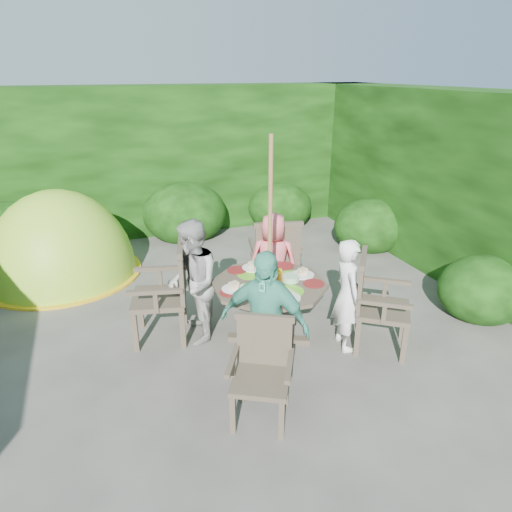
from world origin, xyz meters
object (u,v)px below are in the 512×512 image
object	(u,v)px
child_right	(347,295)
child_back	(273,262)
patio_table	(270,292)
child_left	(193,283)
garden_chair_right	(375,302)
garden_chair_front	(262,368)
dome_tent	(65,275)
garden_chair_back	(276,257)
parasol_pole	(270,247)
garden_chair_left	(167,291)
child_front	(264,324)

from	to	relation	value
child_right	child_back	distance (m)	1.13
patio_table	child_back	bearing A→B (deg)	65.37
child_right	child_left	xyz separation A→B (m)	(-1.45, 0.67, 0.07)
patio_table	child_left	bearing A→B (deg)	155.14
garden_chair_right	garden_chair_front	xyz separation A→B (m)	(-1.46, -0.56, -0.07)
child_back	dome_tent	bearing A→B (deg)	-11.27
garden_chair_right	dome_tent	world-z (taller)	dome_tent
garden_chair_back	child_left	bearing A→B (deg)	40.88
garden_chair_back	garden_chair_front	xyz separation A→B (m)	(-0.94, -1.99, -0.09)
child_back	dome_tent	size ratio (longest dim) A/B	0.49
parasol_pole	child_right	world-z (taller)	parasol_pole
parasol_pole	garden_chair_right	xyz separation A→B (m)	(1.00, -0.45, -0.57)
child_back	child_left	bearing A→B (deg)	46.36
garden_chair_right	garden_chair_back	distance (m)	1.52
child_right	garden_chair_back	bearing A→B (deg)	18.96
patio_table	garden_chair_left	size ratio (longest dim) A/B	1.54
child_back	dome_tent	distance (m)	3.16
child_right	parasol_pole	bearing A→B (deg)	73.39
parasol_pole	child_front	size ratio (longest dim) A/B	1.60
parasol_pole	garden_chair_back	world-z (taller)	parasol_pole
garden_chair_front	dome_tent	xyz separation A→B (m)	(-1.66, 3.62, -0.45)
garden_chair_left	garden_chair_back	xyz separation A→B (m)	(1.46, 0.51, -0.02)
garden_chair_right	garden_chair_left	xyz separation A→B (m)	(-1.98, 0.92, 0.04)
patio_table	child_front	xyz separation A→B (m)	(-0.34, -0.72, 0.09)
garden_chair_right	garden_chair_front	size ratio (longest dim) A/B	1.17
garden_chair_right	garden_chair_front	bearing A→B (deg)	146.47
patio_table	dome_tent	xyz separation A→B (m)	(-2.13, 2.62, -0.60)
child_left	dome_tent	world-z (taller)	child_left
garden_chair_right	garden_chair_left	size ratio (longest dim) A/B	0.94
patio_table	parasol_pole	xyz separation A→B (m)	(-0.00, 0.00, 0.50)
garden_chair_left	child_back	world-z (taller)	child_back
garden_chair_left	child_left	bearing A→B (deg)	74.44
garden_chair_right	garden_chair_left	distance (m)	2.18
garden_chair_right	child_back	bearing A→B (deg)	65.01
garden_chair_right	child_back	size ratio (longest dim) A/B	0.82
dome_tent	patio_table	bearing A→B (deg)	-54.72
garden_chair_front	child_front	distance (m)	0.39
patio_table	parasol_pole	world-z (taller)	parasol_pole
child_left	child_front	world-z (taller)	child_front
child_front	child_back	bearing A→B (deg)	105.63
garden_chair_right	child_front	world-z (taller)	child_front
child_left	garden_chair_back	bearing A→B (deg)	126.95
garden_chair_right	dome_tent	size ratio (longest dim) A/B	0.40
garden_chair_left	garden_chair_front	size ratio (longest dim) A/B	1.24
child_right	child_left	world-z (taller)	child_left
garden_chair_back	child_left	xyz separation A→B (m)	(-1.20, -0.64, 0.13)
garden_chair_back	child_right	bearing A→B (deg)	113.33
child_right	child_back	xyz separation A→B (m)	(-0.39, 1.06, -0.00)
garden_chair_front	child_right	size ratio (longest dim) A/B	0.70
garden_chair_left	child_left	distance (m)	0.31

